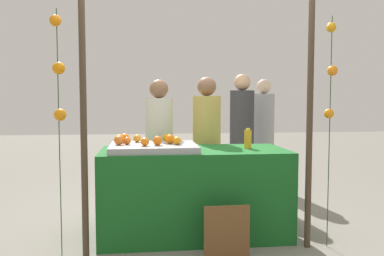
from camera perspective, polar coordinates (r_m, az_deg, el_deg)
The scene contains 23 objects.
ground_plane at distance 4.19m, azimuth 0.25°, elevation -14.73°, with size 24.00×24.00×0.00m, color gray.
stall_counter at distance 4.07m, azimuth 0.25°, elevation -9.01°, with size 1.82×0.85×0.86m, color #196023.
orange_tray at distance 3.92m, azimuth -5.43°, elevation -2.72°, with size 0.83×0.70×0.06m, color #9EA0A5.
orange_0 at distance 4.13m, azimuth -7.71°, elevation -1.45°, with size 0.08×0.08×0.08m, color orange.
orange_1 at distance 3.92m, azimuth -9.10°, elevation -1.78°, with size 0.07×0.07×0.07m, color orange.
orange_2 at distance 3.77m, azimuth -6.66°, elevation -1.94°, with size 0.08×0.08×0.08m, color orange.
orange_3 at distance 3.86m, azimuth -2.12°, elevation -1.80°, with size 0.08×0.08×0.08m, color orange.
orange_4 at distance 3.95m, azimuth -3.08°, elevation -1.56°, with size 0.09×0.09×0.09m, color orange.
orange_5 at distance 4.21m, azimuth -3.64°, elevation -1.32°, with size 0.07×0.07×0.07m, color orange.
orange_6 at distance 4.12m, azimuth -9.44°, elevation -1.38°, with size 0.09×0.09×0.09m, color orange.
orange_7 at distance 3.89m, azimuth -10.27°, elevation -1.72°, with size 0.09×0.09×0.09m, color orange.
orange_8 at distance 3.82m, azimuth -4.88°, elevation -1.78°, with size 0.09×0.09×0.09m, color orange.
orange_9 at distance 4.06m, azimuth -10.14°, elevation -1.49°, with size 0.09×0.09×0.09m, color orange.
juice_bottle at distance 4.11m, azimuth 7.86°, elevation -1.52°, with size 0.07×0.07×0.20m.
chalkboard_sign at distance 3.55m, azimuth 4.89°, elevation -14.46°, with size 0.39×0.03×0.47m.
vendor_left at distance 4.67m, azimuth -4.63°, elevation -3.55°, with size 0.32×0.32×1.57m.
vendor_right at distance 4.68m, azimuth 2.07°, elevation -3.35°, with size 0.32×0.32×1.60m.
crowd_person_0 at distance 6.38m, azimuth 9.98°, elevation -1.21°, with size 0.33×0.33×1.66m.
crowd_person_1 at distance 5.77m, azimuth 7.01°, elevation -1.52°, with size 0.34×0.34×1.70m.
canopy_post_left at distance 3.52m, azimuth -14.98°, elevation -0.01°, with size 0.06×0.06×2.22m, color #473828.
canopy_post_right at distance 3.78m, azimuth 16.19°, elevation 0.24°, with size 0.06×0.06×2.22m, color #473828.
garland_strand_left at distance 3.53m, azimuth -18.28°, elevation 7.17°, with size 0.12×0.11×2.09m.
garland_strand_right at distance 3.85m, azimuth 18.93°, elevation 7.08°, with size 0.11×0.10×2.09m.
Camera 1 is at (-0.49, -3.94, 1.35)m, focal length 37.94 mm.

